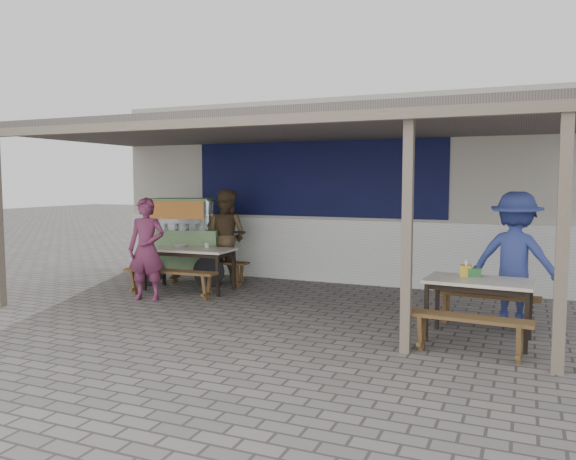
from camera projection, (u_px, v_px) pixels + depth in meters
The scene contains 17 objects.
ground at pixel (255, 315), 8.09m from camera, with size 60.00×60.00×0.00m, color slate.
back_wall at pixel (334, 192), 11.22m from camera, with size 9.00×1.28×3.50m.
warung_roof at pixel (281, 130), 8.67m from camera, with size 9.00×4.21×2.81m.
table_left at pixel (189, 252), 9.89m from camera, with size 1.60×0.80×0.75m.
bench_left_street at pixel (170, 277), 9.34m from camera, with size 1.68×0.35×0.45m.
bench_left_wall at pixel (206, 266), 10.49m from camera, with size 1.68×0.35×0.45m.
table_right at pixel (479, 286), 6.75m from camera, with size 1.28×0.82×0.75m.
bench_right_street at pixel (469, 327), 6.17m from camera, with size 1.35×0.37×0.45m.
bench_right_wall at pixel (486, 302), 7.40m from camera, with size 1.35×0.37×0.45m.
vendor_cart at pixel (183, 237), 10.60m from camera, with size 1.90×1.21×1.61m.
patron_street_side at pixel (147, 249), 9.08m from camera, with size 0.61×0.40×1.67m, color #6B2A49.
patron_wall_side at pixel (226, 236), 10.62m from camera, with size 0.86×0.67×1.78m, color brown.
patron_right_table at pixel (515, 259), 7.42m from camera, with size 1.16×0.67×1.80m, color #334290.
tissue_box at pixel (466, 271), 7.00m from camera, with size 0.13×0.13×0.13m, color gold.
donation_box at pixel (474, 272), 6.95m from camera, with size 0.16×0.10×0.10m, color #2F6B35.
condiment_jar at pixel (207, 245), 9.97m from camera, with size 0.08×0.08×0.09m, color beige.
condiment_bowl at pixel (181, 246), 10.07m from camera, with size 0.20×0.20×0.05m, color white.
Camera 1 is at (3.57, -7.13, 1.93)m, focal length 35.00 mm.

